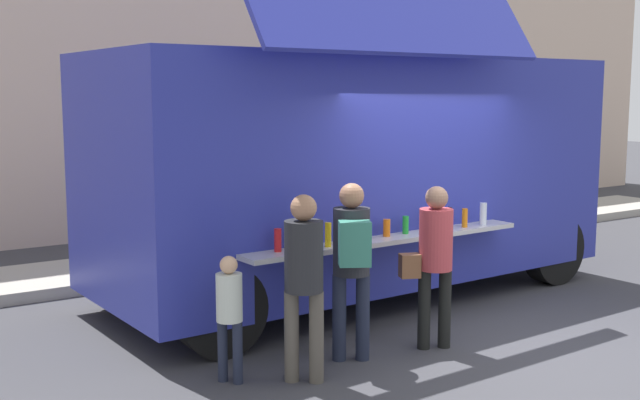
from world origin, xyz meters
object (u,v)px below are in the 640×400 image
Objects in this scene: trash_bin at (477,205)px; child_near_queue at (229,307)px; customer_front_ordering at (434,253)px; customer_rear_waiting at (304,271)px; customer_mid_with_backpack at (352,254)px; food_truck_main at (358,167)px.

child_near_queue is (-7.08, -4.12, 0.16)m from trash_bin.
customer_front_ordering is 0.98× the size of customer_rear_waiting.
trash_bin is at bearing -26.12° from customer_front_ordering.
customer_front_ordering is (-4.99, -4.40, 0.45)m from trash_bin.
customer_rear_waiting reaches higher than customer_front_ordering.
customer_mid_with_backpack is 1.02× the size of customer_rear_waiting.
customer_rear_waiting is at bearing -145.69° from trash_bin.
customer_front_ordering is (-0.60, -2.08, -0.64)m from food_truck_main.
child_near_queue is at bearing -149.80° from trash_bin.
trash_bin is 7.29m from customer_mid_with_backpack.
customer_front_ordering is 1.55m from customer_rear_waiting.
trash_bin is at bearing 25.90° from food_truck_main.
food_truck_main reaches higher than customer_rear_waiting.
customer_front_ordering is 1.43× the size of child_near_queue.
food_truck_main is 3.90× the size of customer_rear_waiting.
customer_front_ordering is 0.91m from customer_mid_with_backpack.
food_truck_main is 6.34× the size of trash_bin.
customer_rear_waiting is 1.47× the size of child_near_queue.
customer_mid_with_backpack is at bearing -33.47° from customer_rear_waiting.
trash_bin is at bearing -15.55° from customer_rear_waiting.
trash_bin is at bearing -24.58° from customer_mid_with_backpack.
trash_bin is 0.90× the size of child_near_queue.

